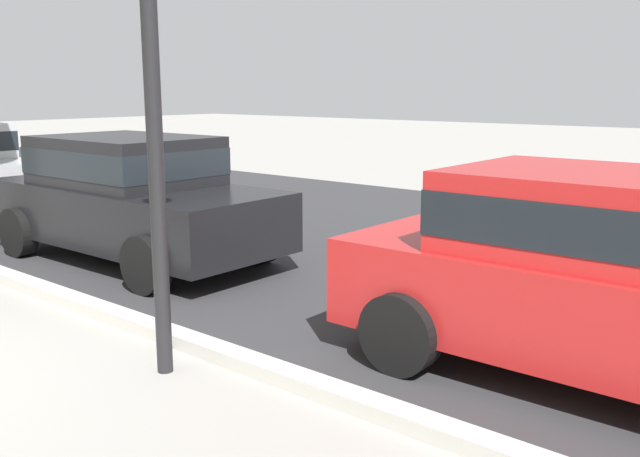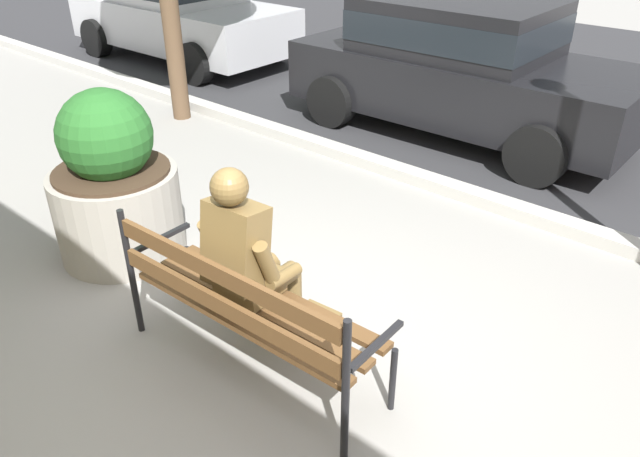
{
  "view_description": "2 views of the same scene",
  "coord_description": "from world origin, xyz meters",
  "px_view_note": "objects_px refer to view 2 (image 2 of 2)",
  "views": [
    {
      "loc": [
        6.09,
        -0.63,
        2.15
      ],
      "look_at": [
        1.79,
        4.48,
        0.8
      ],
      "focal_mm": 39.16,
      "sensor_mm": 36.0,
      "label": 1
    },
    {
      "loc": [
        2.17,
        -2.1,
        2.74
      ],
      "look_at": [
        -0.1,
        0.53,
        0.75
      ],
      "focal_mm": 34.29,
      "sensor_mm": 36.0,
      "label": 2
    }
  ],
  "objects_px": {
    "concrete_planter": "(115,188)",
    "parked_car_silver": "(178,9)",
    "parked_car_black": "(461,63)",
    "bronze_statue_seated": "(255,265)",
    "park_bench": "(243,304)"
  },
  "relations": [
    {
      "from": "parked_car_black",
      "to": "parked_car_silver",
      "type": "bearing_deg",
      "value": 180.0
    },
    {
      "from": "bronze_statue_seated",
      "to": "parked_car_silver",
      "type": "relative_size",
      "value": 0.33
    },
    {
      "from": "park_bench",
      "to": "bronze_statue_seated",
      "type": "distance_m",
      "value": 0.27
    },
    {
      "from": "park_bench",
      "to": "parked_car_black",
      "type": "height_order",
      "value": "parked_car_black"
    },
    {
      "from": "bronze_statue_seated",
      "to": "parked_car_black",
      "type": "relative_size",
      "value": 0.33
    },
    {
      "from": "parked_car_black",
      "to": "bronze_statue_seated",
      "type": "bearing_deg",
      "value": -76.01
    },
    {
      "from": "park_bench",
      "to": "concrete_planter",
      "type": "distance_m",
      "value": 1.89
    },
    {
      "from": "concrete_planter",
      "to": "parked_car_silver",
      "type": "relative_size",
      "value": 0.34
    },
    {
      "from": "parked_car_silver",
      "to": "parked_car_black",
      "type": "xyz_separation_m",
      "value": [
        5.37,
        0.0,
        0.0
      ]
    },
    {
      "from": "parked_car_black",
      "to": "park_bench",
      "type": "bearing_deg",
      "value": -75.41
    },
    {
      "from": "park_bench",
      "to": "bronze_statue_seated",
      "type": "relative_size",
      "value": 1.33
    },
    {
      "from": "park_bench",
      "to": "parked_car_silver",
      "type": "height_order",
      "value": "parked_car_silver"
    },
    {
      "from": "parked_car_black",
      "to": "concrete_planter",
      "type": "bearing_deg",
      "value": -98.49
    },
    {
      "from": "concrete_planter",
      "to": "parked_car_black",
      "type": "xyz_separation_m",
      "value": [
        0.65,
        4.32,
        0.25
      ]
    },
    {
      "from": "bronze_statue_seated",
      "to": "concrete_planter",
      "type": "xyz_separation_m",
      "value": [
        -1.75,
        0.12,
        -0.07
      ]
    }
  ]
}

